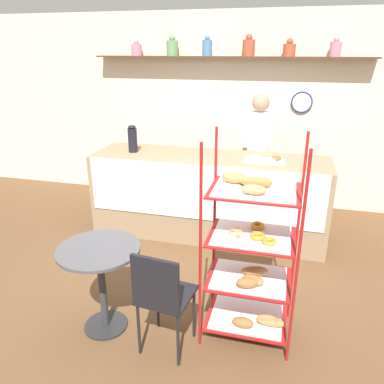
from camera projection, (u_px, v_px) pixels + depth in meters
ground_plane at (181, 289)px, 3.67m from camera, size 14.00×14.00×0.00m
back_wall at (228, 110)px, 5.43m from camera, size 10.00×0.30×2.70m
display_counter at (208, 196)px, 4.61m from camera, size 2.81×0.78×1.01m
pastry_rack at (251, 255)px, 2.88m from camera, size 0.70×0.54×1.65m
person_worker at (258, 152)px, 4.91m from camera, size 0.36×0.23×1.68m
cafe_table at (101, 269)px, 2.98m from camera, size 0.65×0.65×0.75m
cafe_chair at (161, 293)px, 2.72m from camera, size 0.42×0.42×0.88m
coffee_carafe at (133, 139)px, 4.57m from camera, size 0.11×0.11×0.33m
donut_tray_counter at (265, 160)px, 4.24m from camera, size 0.45×0.25×0.05m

